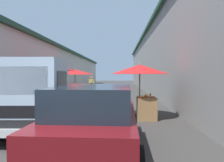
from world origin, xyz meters
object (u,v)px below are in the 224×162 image
at_px(fruit_stall_far_right, 141,77).
at_px(fruit_stall_near_left, 75,75).
at_px(fruit_stall_far_left, 49,71).
at_px(delivery_truck, 37,97).
at_px(hatchback_car, 95,119).
at_px(parked_scooter, 58,95).
at_px(plastic_stool, 79,101).
at_px(vendor_by_crates, 92,85).

relative_size(fruit_stall_far_right, fruit_stall_near_left, 0.81).
distance_m(fruit_stall_far_left, delivery_truck, 5.08).
relative_size(hatchback_car, parked_scooter, 2.34).
bearing_deg(parked_scooter, delivery_truck, -167.74).
distance_m(hatchback_car, parked_scooter, 9.21).
xyz_separation_m(fruit_stall_near_left, plastic_stool, (-4.44, -1.17, -1.33)).
bearing_deg(hatchback_car, parked_scooter, 21.57).
distance_m(fruit_stall_near_left, delivery_truck, 9.40).
bearing_deg(fruit_stall_far_right, vendor_by_crates, 19.80).
bearing_deg(plastic_stool, parked_scooter, 39.01).
xyz_separation_m(fruit_stall_far_left, fruit_stall_far_right, (-2.61, -4.50, -0.32)).
distance_m(fruit_stall_far_right, fruit_stall_near_left, 8.22).
xyz_separation_m(fruit_stall_near_left, hatchback_car, (-10.83, -2.80, -0.92)).
bearing_deg(vendor_by_crates, fruit_stall_far_left, 167.47).
bearing_deg(hatchback_car, fruit_stall_far_left, 26.60).
xyz_separation_m(fruit_stall_far_right, fruit_stall_near_left, (7.11, 4.13, 0.07)).
xyz_separation_m(delivery_truck, vendor_by_crates, (10.95, -0.04, -0.16)).
distance_m(fruit_stall_far_right, vendor_by_crates, 9.30).
relative_size(fruit_stall_far_left, fruit_stall_far_right, 1.18).
bearing_deg(fruit_stall_far_left, parked_scooter, 5.53).
height_order(hatchback_car, plastic_stool, hatchback_car).
bearing_deg(parked_scooter, fruit_stall_far_right, -135.74).
bearing_deg(fruit_stall_far_right, fruit_stall_near_left, 30.17).
height_order(fruit_stall_far_left, hatchback_car, fruit_stall_far_left).
height_order(fruit_stall_far_right, fruit_stall_near_left, fruit_stall_far_right).
distance_m(fruit_stall_near_left, vendor_by_crates, 2.05).
distance_m(fruit_stall_far_right, parked_scooter, 6.85).
relative_size(hatchback_car, delivery_truck, 0.79).
xyz_separation_m(fruit_stall_far_left, fruit_stall_near_left, (4.50, -0.37, -0.24)).
bearing_deg(fruit_stall_near_left, plastic_stool, -165.19).
bearing_deg(delivery_truck, fruit_stall_near_left, 5.82).
bearing_deg(plastic_stool, delivery_truck, 177.39).
bearing_deg(delivery_truck, fruit_stall_far_left, 15.27).
bearing_deg(fruit_stall_far_left, plastic_stool, -87.64).
bearing_deg(plastic_stool, fruit_stall_far_left, 92.36).
relative_size(fruit_stall_far_right, parked_scooter, 1.33).
bearing_deg(hatchback_car, vendor_by_crates, 8.26).
distance_m(fruit_stall_far_left, parked_scooter, 2.67).
distance_m(hatchback_car, vendor_by_crates, 12.57).
relative_size(fruit_stall_far_left, vendor_by_crates, 1.73).
relative_size(fruit_stall_far_right, hatchback_car, 0.57).
height_order(fruit_stall_near_left, hatchback_car, fruit_stall_near_left).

